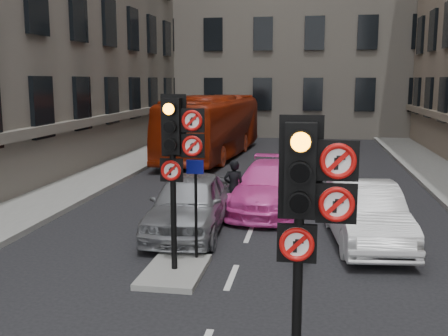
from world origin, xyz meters
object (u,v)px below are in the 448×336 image
(car_pink, at_px, (270,186))
(motorcyclist, at_px, (234,188))
(signal_near, at_px, (307,201))
(signal_far, at_px, (177,145))
(car_white, at_px, (366,214))
(info_sign, at_px, (196,195))
(bus_red, at_px, (213,126))
(car_silver, at_px, (190,204))
(motorcycle, at_px, (300,243))

(car_pink, relative_size, motorcyclist, 3.01)
(signal_near, xyz_separation_m, signal_far, (-2.60, 4.00, 0.12))
(car_white, relative_size, info_sign, 2.05)
(car_white, distance_m, bus_red, 15.06)
(signal_near, xyz_separation_m, car_silver, (-3.05, 6.98, -1.80))
(signal_near, xyz_separation_m, car_white, (1.41, 6.82, -1.85))
(info_sign, bearing_deg, car_white, 30.12)
(motorcyclist, bearing_deg, motorcycle, 106.73)
(car_silver, relative_size, motorcycle, 2.89)
(motorcyclist, bearing_deg, car_silver, 55.26)
(bus_red, bearing_deg, signal_far, -77.62)
(signal_near, relative_size, bus_red, 0.31)
(signal_near, distance_m, car_silver, 7.83)
(motorcyclist, distance_m, info_sign, 4.27)
(motorcycle, bearing_deg, bus_red, 107.89)
(car_silver, height_order, motorcycle, car_silver)
(signal_far, distance_m, car_silver, 3.58)
(car_white, bearing_deg, signal_far, -150.76)
(car_pink, xyz_separation_m, motorcyclist, (-0.99, -0.85, 0.10))
(car_pink, bearing_deg, signal_near, -79.39)
(car_white, height_order, motorcyclist, motorcyclist)
(car_silver, xyz_separation_m, motorcycle, (2.92, -1.98, -0.30))
(bus_red, bearing_deg, info_sign, -76.48)
(car_silver, relative_size, info_sign, 2.10)
(signal_far, height_order, car_silver, signal_far)
(signal_far, xyz_separation_m, info_sign, (0.21, 0.74, -1.18))
(signal_far, relative_size, info_sign, 1.64)
(car_silver, xyz_separation_m, car_white, (4.46, -0.16, -0.04))
(bus_red, height_order, info_sign, bus_red)
(signal_near, xyz_separation_m, info_sign, (-2.39, 4.74, -1.06))
(signal_near, bearing_deg, motorcycle, 91.50)
(signal_near, bearing_deg, car_pink, 96.87)
(signal_near, bearing_deg, motorcyclist, 103.65)
(signal_near, bearing_deg, car_white, 78.36)
(car_pink, relative_size, motorcycle, 3.17)
(car_silver, relative_size, motorcyclist, 2.75)
(signal_far, xyz_separation_m, motorcyclist, (0.43, 4.95, -1.87))
(signal_near, height_order, bus_red, signal_near)
(car_silver, bearing_deg, bus_red, 96.40)
(car_pink, distance_m, bus_red, 11.33)
(car_pink, distance_m, motorcyclist, 1.31)
(bus_red, bearing_deg, car_pink, -66.24)
(car_silver, bearing_deg, motorcycle, -35.73)
(signal_far, height_order, motorcycle, signal_far)
(signal_near, height_order, car_pink, signal_near)
(signal_far, xyz_separation_m, car_silver, (-0.45, 2.98, -1.92))
(car_silver, xyz_separation_m, car_pink, (1.87, 2.81, -0.05))
(info_sign, bearing_deg, signal_near, -61.92)
(bus_red, height_order, motorcyclist, bus_red)
(signal_far, relative_size, car_silver, 0.78)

